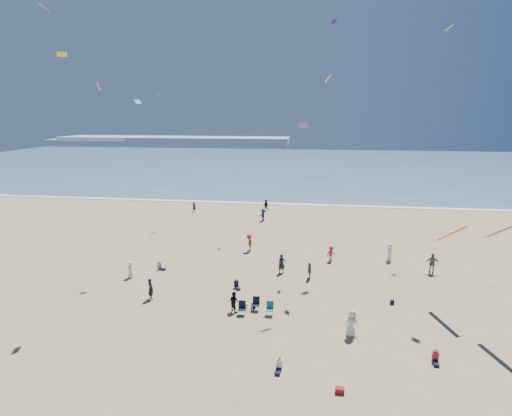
# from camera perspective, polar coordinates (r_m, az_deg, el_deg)

# --- Properties ---
(ground) EXTENTS (220.00, 220.00, 0.00)m
(ground) POSITION_cam_1_polar(r_m,az_deg,el_deg) (22.78, -8.55, -25.04)
(ground) COLOR tan
(ground) RESTS_ON ground
(ocean) EXTENTS (220.00, 100.00, 0.06)m
(ocean) POSITION_cam_1_polar(r_m,az_deg,el_deg) (113.07, 5.03, 6.15)
(ocean) COLOR #476B84
(ocean) RESTS_ON ground
(surf_line) EXTENTS (220.00, 1.20, 0.08)m
(surf_line) POSITION_cam_1_polar(r_m,az_deg,el_deg) (63.86, 2.74, 0.61)
(surf_line) COLOR white
(surf_line) RESTS_ON ground
(headland_far) EXTENTS (110.00, 20.00, 3.20)m
(headland_far) POSITION_cam_1_polar(r_m,az_deg,el_deg) (198.57, -11.60, 9.47)
(headland_far) COLOR #7A8EA8
(headland_far) RESTS_ON ground
(headland_near) EXTENTS (40.00, 14.00, 2.00)m
(headland_near) POSITION_cam_1_polar(r_m,az_deg,el_deg) (210.79, -22.49, 8.78)
(headland_near) COLOR #7A8EA8
(headland_near) RESTS_ON ground
(standing_flyers) EXTENTS (28.77, 44.83, 1.90)m
(standing_flyers) POSITION_cam_1_polar(r_m,az_deg,el_deg) (36.07, 6.61, -8.28)
(standing_flyers) COLOR silver
(standing_flyers) RESTS_ON ground
(seated_group) EXTENTS (21.96, 25.09, 0.84)m
(seated_group) POSITION_cam_1_polar(r_m,az_deg,el_deg) (26.64, 2.77, -17.56)
(seated_group) COLOR white
(seated_group) RESTS_ON ground
(chair_cluster) EXTENTS (2.63, 1.42, 1.00)m
(chair_cluster) POSITION_cam_1_polar(r_m,az_deg,el_deg) (29.59, -0.03, -14.00)
(chair_cluster) COLOR black
(chair_cluster) RESTS_ON ground
(white_tote) EXTENTS (0.35, 0.20, 0.40)m
(white_tote) POSITION_cam_1_polar(r_m,az_deg,el_deg) (30.45, -1.57, -13.81)
(white_tote) COLOR white
(white_tote) RESTS_ON ground
(black_backpack) EXTENTS (0.30, 0.22, 0.38)m
(black_backpack) POSITION_cam_1_polar(r_m,az_deg,el_deg) (30.45, -0.37, -13.82)
(black_backpack) COLOR black
(black_backpack) RESTS_ON ground
(cooler) EXTENTS (0.45, 0.30, 0.30)m
(cooler) POSITION_cam_1_polar(r_m,az_deg,el_deg) (23.09, 11.89, -24.13)
(cooler) COLOR #A01916
(cooler) RESTS_ON ground
(navy_bag) EXTENTS (0.28, 0.18, 0.34)m
(navy_bag) POSITION_cam_1_polar(r_m,az_deg,el_deg) (32.72, 18.87, -12.61)
(navy_bag) COLOR black
(navy_bag) RESTS_ON ground
(kites_aloft) EXTENTS (40.11, 48.18, 30.55)m
(kites_aloft) POSITION_cam_1_polar(r_m,az_deg,el_deg) (30.07, 16.10, 15.28)
(kites_aloft) COLOR #E31C5C
(kites_aloft) RESTS_ON ground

